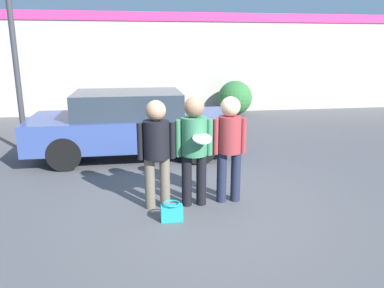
# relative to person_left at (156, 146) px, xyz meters

# --- Properties ---
(ground_plane) EXTENTS (56.00, 56.00, 0.00)m
(ground_plane) POSITION_rel_person_left_xyz_m (0.63, 0.03, -0.95)
(ground_plane) COLOR #4C4C4F
(storefront_building) EXTENTS (24.00, 0.22, 3.47)m
(storefront_building) POSITION_rel_person_left_xyz_m (0.63, 8.29, 0.82)
(storefront_building) COLOR #B2A89E
(storefront_building) RESTS_ON ground
(person_left) EXTENTS (0.55, 0.38, 1.60)m
(person_left) POSITION_rel_person_left_xyz_m (0.00, 0.00, 0.00)
(person_left) COLOR #665B4C
(person_left) RESTS_ON ground
(person_middle_with_frisbee) EXTENTS (0.55, 0.59, 1.63)m
(person_middle_with_frisbee) POSITION_rel_person_left_xyz_m (0.55, 0.01, 0.03)
(person_middle_with_frisbee) COLOR black
(person_middle_with_frisbee) RESTS_ON ground
(person_right) EXTENTS (0.51, 0.34, 1.62)m
(person_right) POSITION_rel_person_left_xyz_m (1.09, 0.07, 0.00)
(person_right) COLOR #1E2338
(person_right) RESTS_ON ground
(parked_car_near) EXTENTS (4.25, 1.89, 1.40)m
(parked_car_near) POSITION_rel_person_left_xyz_m (-0.34, 2.85, -0.24)
(parked_car_near) COLOR #334784
(parked_car_near) RESTS_ON ground
(shrub) EXTENTS (1.18, 1.18, 1.18)m
(shrub) POSITION_rel_person_left_xyz_m (3.25, 7.51, -0.36)
(shrub) COLOR #2D6B33
(shrub) RESTS_ON ground
(handbag) EXTENTS (0.30, 0.23, 0.26)m
(handbag) POSITION_rel_person_left_xyz_m (0.16, -0.47, -0.82)
(handbag) COLOR teal
(handbag) RESTS_ON ground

